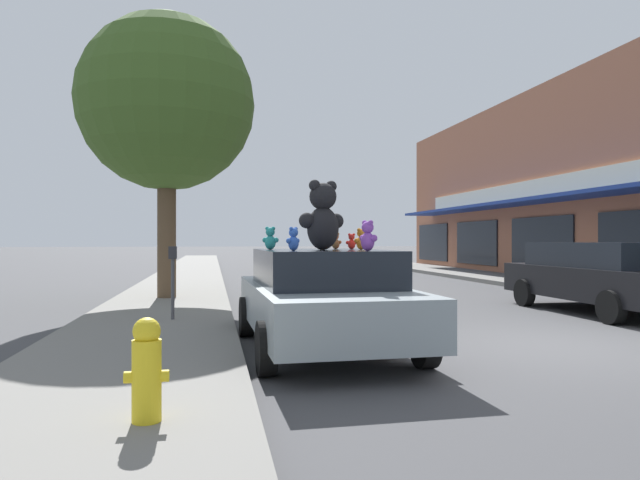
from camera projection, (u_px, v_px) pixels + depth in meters
name	position (u px, v px, depth m)	size (l,w,h in m)	color
ground_plane	(562.00, 348.00, 8.08)	(260.00, 260.00, 0.00)	#424244
sidewalk_near	(131.00, 358.00, 6.99)	(2.71, 90.00, 0.15)	slate
plush_art_car	(323.00, 297.00, 7.90)	(2.17, 4.41, 1.39)	#8C999E
teddy_bear_giant	(323.00, 216.00, 7.92)	(0.73, 0.53, 0.97)	black
teddy_bear_brown	(336.00, 241.00, 8.62)	(0.19, 0.12, 0.25)	olive
teddy_bear_orange	(361.00, 239.00, 8.13)	(0.23, 0.18, 0.31)	orange
teddy_bear_red	(352.00, 242.00, 8.47)	(0.18, 0.11, 0.24)	red
teddy_bear_blue	(293.00, 239.00, 7.24)	(0.22, 0.20, 0.30)	blue
teddy_bear_white	(322.00, 240.00, 9.02)	(0.22, 0.14, 0.30)	white
teddy_bear_purple	(368.00, 236.00, 6.99)	(0.23, 0.28, 0.38)	purple
teddy_bear_teal	(270.00, 239.00, 8.06)	(0.25, 0.18, 0.33)	teal
parked_car_far_center	(604.00, 274.00, 11.88)	(2.13, 4.69, 1.48)	black
street_tree	(167.00, 104.00, 13.71)	(4.22, 4.22, 6.80)	brown
fire_hydrant	(147.00, 369.00, 4.32)	(0.33, 0.22, 0.79)	yellow
parking_meter	(173.00, 273.00, 9.90)	(0.14, 0.10, 1.27)	#4C4C51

